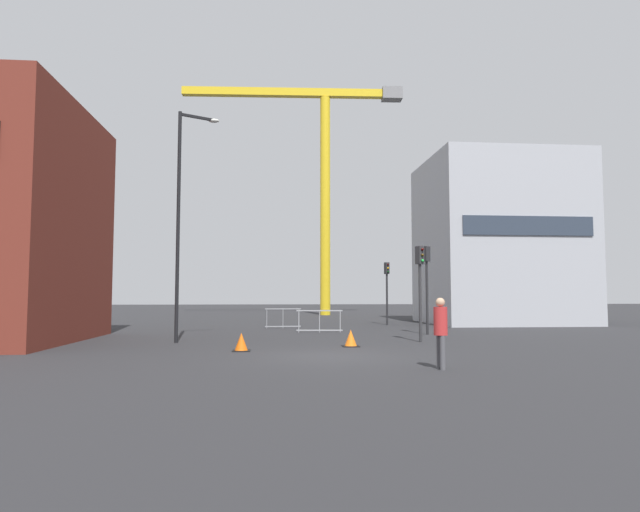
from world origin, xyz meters
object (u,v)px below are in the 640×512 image
streetlamp_tall (182,209)px  traffic_cone_orange (351,339)px  traffic_light_median (427,275)px  pedestrian_walking (441,327)px  traffic_light_near (420,277)px  traffic_cone_by_barrier (241,343)px  construction_crane (318,157)px  traffic_light_corner (387,283)px

streetlamp_tall → traffic_cone_orange: bearing=-18.8°
traffic_light_median → traffic_cone_orange: 7.25m
pedestrian_walking → traffic_light_median: bearing=75.3°
traffic_light_near → traffic_cone_by_barrier: size_ratio=6.30×
streetlamp_tall → traffic_light_median: 11.33m
construction_crane → pedestrian_walking: 36.95m
pedestrian_walking → traffic_cone_by_barrier: 7.06m
streetlamp_tall → pedestrian_walking: 11.89m
construction_crane → traffic_cone_orange: 31.82m
streetlamp_tall → traffic_light_corner: (10.42, 10.93, -2.62)m
construction_crane → traffic_light_corner: (2.81, -15.53, -11.61)m
construction_crane → traffic_cone_by_barrier: (-5.10, -29.79, -13.88)m
streetlamp_tall → traffic_light_corner: streetlamp_tall is taller
pedestrian_walking → streetlamp_tall: bearing=133.5°
traffic_light_corner → construction_crane: bearing=100.3°
construction_crane → traffic_cone_orange: (-1.32, -28.61, -13.88)m
traffic_cone_by_barrier → construction_crane: bearing=80.3°
streetlamp_tall → traffic_light_median: (10.61, 3.14, -2.44)m
construction_crane → traffic_cone_orange: size_ratio=34.52×
streetlamp_tall → traffic_light_median: streetlamp_tall is taller
traffic_light_median → traffic_cone_orange: traffic_light_median is taller
traffic_cone_by_barrier → traffic_light_corner: bearing=61.0°
construction_crane → traffic_cone_by_barrier: 33.26m
traffic_light_median → traffic_light_near: (-1.35, -3.74, -0.20)m
traffic_light_corner → traffic_cone_by_barrier: size_ratio=6.36×
traffic_light_median → pedestrian_walking: (-2.94, -11.22, -1.69)m
construction_crane → streetlamp_tall: construction_crane is taller
construction_crane → traffic_cone_orange: bearing=-92.6°
construction_crane → pedestrian_walking: (0.06, -34.55, -13.12)m
traffic_cone_by_barrier → traffic_cone_orange: (3.78, 1.18, 0.00)m
traffic_light_near → traffic_cone_orange: traffic_light_near is taller
traffic_light_median → pedestrian_walking: bearing=-104.7°
traffic_light_median → pedestrian_walking: traffic_light_median is taller
traffic_cone_orange → streetlamp_tall: bearing=161.2°
traffic_light_median → traffic_light_corner: (-0.19, 7.79, -0.18)m
construction_crane → streetlamp_tall: bearing=-106.0°
traffic_cone_by_barrier → traffic_light_near: bearing=22.0°
streetlamp_tall → traffic_cone_by_barrier: size_ratio=15.24×
construction_crane → traffic_light_near: construction_crane is taller
traffic_light_median → traffic_light_near: size_ratio=1.09×
construction_crane → pedestrian_walking: construction_crane is taller
traffic_light_near → pedestrian_walking: (-1.58, -7.48, -1.48)m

